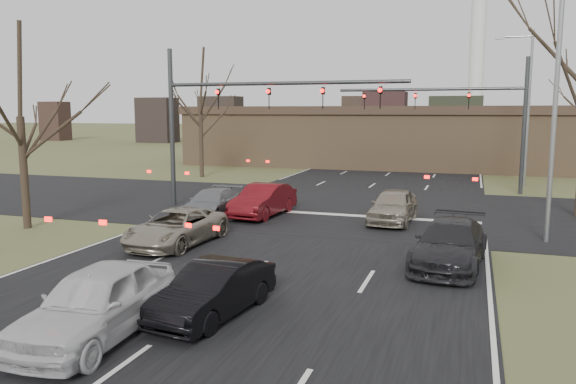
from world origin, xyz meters
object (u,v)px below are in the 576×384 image
streetlight_right_near (551,92)px  mast_arm_near (230,107)px  mast_arm_far (474,109)px  car_charcoal_sedan (450,244)px  car_silver_ahead (393,206)px  car_grey_ahead (212,203)px  car_red_ahead (263,200)px  car_black_hatch (214,290)px  car_white_sedan (97,302)px  streetlight_right_far (526,100)px  building (423,137)px  car_silver_suv (176,227)px

streetlight_right_near → mast_arm_near: bearing=167.9°
mast_arm_far → car_charcoal_sedan: bearing=-91.6°
car_silver_ahead → mast_arm_far: bearing=76.3°
car_grey_ahead → car_red_ahead: car_red_ahead is taller
streetlight_right_near → car_charcoal_sedan: 7.35m
car_black_hatch → car_white_sedan: bearing=-125.7°
car_grey_ahead → car_silver_ahead: bearing=6.7°
mast_arm_far → car_silver_ahead: bearing=-106.3°
mast_arm_far → streetlight_right_far: (3.14, 4.00, 0.57)m
mast_arm_near → streetlight_right_near: bearing=-12.1°
car_charcoal_sedan → car_silver_ahead: bearing=117.4°
mast_arm_near → car_silver_ahead: mast_arm_near is taller
building → car_grey_ahead: bearing=-104.9°
streetlight_right_near → car_red_ahead: streetlight_right_near is taller
mast_arm_far → car_white_sedan: (-7.52, -25.82, -4.22)m
car_black_hatch → car_silver_ahead: car_silver_ahead is taller
mast_arm_far → car_silver_ahead: (-3.18, -10.92, -4.28)m
car_grey_ahead → building: bearing=72.9°
mast_arm_near → car_black_hatch: (5.73, -13.85, -4.43)m
mast_arm_near → car_silver_suv: mast_arm_near is taller
building → mast_arm_near: mast_arm_near is taller
building → car_black_hatch: building is taller
mast_arm_near → car_silver_ahead: 9.34m
streetlight_right_far → car_grey_ahead: size_ratio=2.27×
mast_arm_near → car_silver_suv: 8.97m
car_charcoal_sedan → car_silver_ahead: 7.13m
car_silver_suv → car_black_hatch: bearing=-51.0°
streetlight_right_far → mast_arm_far: bearing=-128.1°
building → mast_arm_far: (4.18, -15.00, 2.35)m
mast_arm_near → mast_arm_far: same height
car_white_sedan → streetlight_right_near: bearing=48.7°
car_charcoal_sedan → car_grey_ahead: size_ratio=1.13×
car_white_sedan → car_red_ahead: size_ratio=1.02×
mast_arm_far → car_white_sedan: 27.23m
car_white_sedan → car_grey_ahead: bearing=103.1°
car_red_ahead → car_silver_ahead: bearing=9.0°
car_grey_ahead → car_red_ahead: 2.41m
car_red_ahead → car_grey_ahead: bearing=-154.3°
car_grey_ahead → car_red_ahead: (2.25, 0.85, 0.11)m
car_silver_ahead → car_silver_suv: bearing=-133.3°
car_white_sedan → car_black_hatch: bearing=44.0°
car_black_hatch → car_grey_ahead: (-5.75, 11.65, -0.01)m
car_white_sedan → car_silver_ahead: 15.53m
car_silver_suv → car_red_ahead: size_ratio=1.04×
mast_arm_far → car_silver_suv: 20.89m
car_charcoal_sedan → car_black_hatch: bearing=-124.1°
mast_arm_near → streetlight_right_near: size_ratio=1.21×
streetlight_right_near → car_grey_ahead: bearing=176.8°
mast_arm_near → mast_arm_far: (11.41, 10.00, -0.06)m
car_silver_ahead → building: bearing=94.8°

